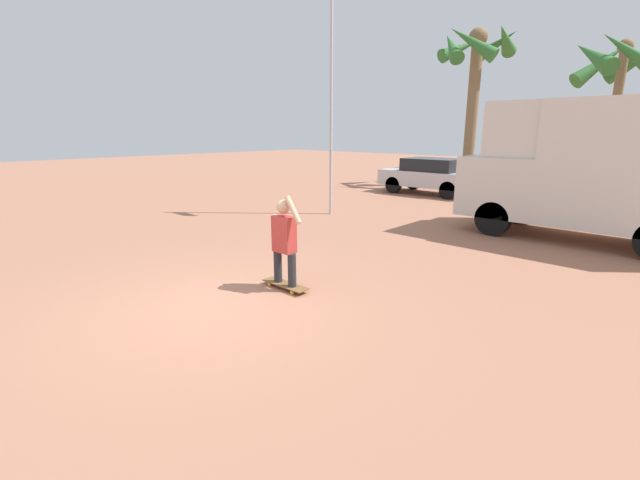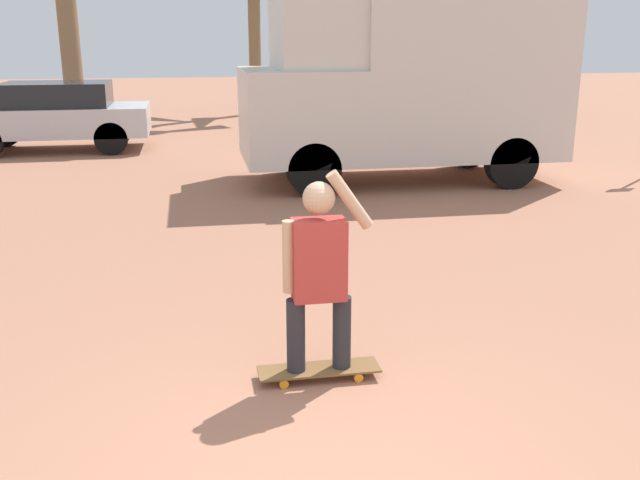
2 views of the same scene
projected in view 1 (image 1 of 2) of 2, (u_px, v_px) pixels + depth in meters
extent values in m
plane|color=#A36B51|center=(211.00, 308.00, 6.49)|extent=(80.00, 80.00, 0.00)
cube|color=brown|center=(285.00, 284.00, 7.27)|extent=(0.93, 0.26, 0.02)
cylinder|color=orange|center=(269.00, 284.00, 7.39)|extent=(0.07, 0.03, 0.07)
cylinder|color=orange|center=(279.00, 281.00, 7.55)|extent=(0.07, 0.03, 0.07)
cylinder|color=orange|center=(292.00, 293.00, 7.02)|extent=(0.07, 0.03, 0.07)
cylinder|color=orange|center=(301.00, 289.00, 7.17)|extent=(0.07, 0.03, 0.07)
cylinder|color=#28282D|center=(278.00, 266.00, 7.31)|extent=(0.14, 0.14, 0.57)
cylinder|color=#28282D|center=(292.00, 270.00, 7.08)|extent=(0.14, 0.14, 0.57)
cube|color=#B23833|center=(284.00, 234.00, 7.05)|extent=(0.39, 0.22, 0.60)
sphere|color=tan|center=(284.00, 207.00, 6.94)|extent=(0.24, 0.24, 0.24)
cylinder|color=tan|center=(275.00, 230.00, 7.19)|extent=(0.09, 0.09, 0.54)
cylinder|color=tan|center=(293.00, 210.00, 6.80)|extent=(0.35, 0.09, 0.45)
cylinder|color=black|center=(493.00, 218.00, 10.94)|extent=(0.87, 0.28, 0.87)
cylinder|color=black|center=(520.00, 208.00, 12.34)|extent=(0.87, 0.28, 0.87)
cube|color=silver|center=(507.00, 185.00, 11.50)|extent=(1.91, 2.26, 1.52)
cube|color=black|center=(494.00, 173.00, 11.68)|extent=(0.04, 1.92, 0.76)
cube|color=silver|center=(635.00, 165.00, 9.54)|extent=(3.55, 2.26, 2.88)
cube|color=silver|center=(525.00, 130.00, 10.96)|extent=(1.34, 2.08, 1.35)
cylinder|color=black|center=(394.00, 185.00, 18.37)|extent=(0.71, 0.22, 0.71)
cylinder|color=black|center=(414.00, 182.00, 19.54)|extent=(0.71, 0.22, 0.71)
cylinder|color=black|center=(448.00, 190.00, 16.70)|extent=(0.71, 0.22, 0.71)
cylinder|color=black|center=(467.00, 186.00, 17.87)|extent=(0.71, 0.22, 0.71)
cube|color=#BCBCC1|center=(430.00, 178.00, 18.05)|extent=(4.09, 1.87, 0.63)
cube|color=black|center=(433.00, 165.00, 17.84)|extent=(2.25, 1.64, 0.52)
cylinder|color=brown|center=(613.00, 121.00, 18.84)|extent=(0.38, 0.38, 6.08)
sphere|color=brown|center=(625.00, 46.00, 18.09)|extent=(0.62, 0.62, 0.62)
cone|color=#2D6B2D|center=(639.00, 59.00, 18.88)|extent=(2.86, 1.44, 1.97)
cone|color=#2D6B2D|center=(601.00, 63.00, 19.52)|extent=(2.37, 2.46, 2.20)
cone|color=#2D6B2D|center=(593.00, 55.00, 18.12)|extent=(2.50, 2.48, 1.92)
cone|color=#2D6B2D|center=(632.00, 53.00, 16.99)|extent=(2.73, 1.61, 2.24)
cylinder|color=brown|center=(472.00, 114.00, 20.05)|extent=(0.52, 0.52, 6.70)
sphere|color=brown|center=(478.00, 37.00, 19.22)|extent=(0.83, 0.83, 0.83)
cone|color=#2D6B2D|center=(505.00, 39.00, 18.67)|extent=(1.07, 2.48, 1.30)
cone|color=#2D6B2D|center=(495.00, 45.00, 19.83)|extent=(2.48, 1.35, 1.45)
cone|color=#2D6B2D|center=(461.00, 48.00, 20.34)|extent=(1.66, 2.42, 1.48)
cone|color=#2D6B2D|center=(452.00, 46.00, 19.32)|extent=(2.02, 2.12, 1.83)
cone|color=#2D6B2D|center=(472.00, 42.00, 18.35)|extent=(2.37, 1.12, 1.83)
cylinder|color=#B7B7BC|center=(331.00, 93.00, 12.93)|extent=(0.09, 0.09, 7.47)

